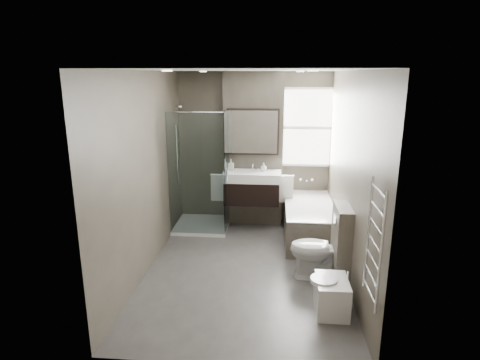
# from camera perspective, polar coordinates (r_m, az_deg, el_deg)

# --- Properties ---
(room) EXTENTS (2.70, 3.90, 2.70)m
(room) POSITION_cam_1_polar(r_m,az_deg,el_deg) (5.12, 0.84, 0.66)
(room) COLOR #464441
(room) RESTS_ON ground
(vanity_pier) EXTENTS (1.00, 0.25, 2.60)m
(vanity_pier) POSITION_cam_1_polar(r_m,az_deg,el_deg) (6.85, 1.91, 4.32)
(vanity_pier) COLOR #4F483E
(vanity_pier) RESTS_ON ground
(vanity) EXTENTS (0.95, 0.47, 0.66)m
(vanity) POSITION_cam_1_polar(r_m,az_deg,el_deg) (6.64, 1.71, -0.99)
(vanity) COLOR black
(vanity) RESTS_ON vanity_pier
(mirror_cabinet) EXTENTS (0.86, 0.08, 0.76)m
(mirror_cabinet) POSITION_cam_1_polar(r_m,az_deg,el_deg) (6.64, 1.86, 6.86)
(mirror_cabinet) COLOR black
(mirror_cabinet) RESTS_ON vanity_pier
(towel_left) EXTENTS (0.24, 0.06, 0.44)m
(towel_left) POSITION_cam_1_polar(r_m,az_deg,el_deg) (6.68, -3.11, -1.09)
(towel_left) COLOR silver
(towel_left) RESTS_ON vanity_pier
(towel_right) EXTENTS (0.24, 0.06, 0.44)m
(towel_right) POSITION_cam_1_polar(r_m,az_deg,el_deg) (6.62, 6.54, -1.32)
(towel_right) COLOR silver
(towel_right) RESTS_ON vanity_pier
(shower_enclosure) EXTENTS (0.90, 0.90, 2.00)m
(shower_enclosure) POSITION_cam_1_polar(r_m,az_deg,el_deg) (6.72, -4.76, -3.05)
(shower_enclosure) COLOR white
(shower_enclosure) RESTS_ON ground
(bathtub) EXTENTS (0.75, 1.60, 0.57)m
(bathtub) POSITION_cam_1_polar(r_m,az_deg,el_deg) (6.48, 9.74, -5.57)
(bathtub) COLOR #4F483E
(bathtub) RESTS_ON ground
(window) EXTENTS (0.98, 0.06, 1.33)m
(window) POSITION_cam_1_polar(r_m,az_deg,el_deg) (6.90, 9.52, 7.36)
(window) COLOR white
(window) RESTS_ON room
(toilet) EXTENTS (0.80, 0.51, 0.78)m
(toilet) POSITION_cam_1_polar(r_m,az_deg,el_deg) (5.27, 11.38, -9.70)
(toilet) COLOR white
(toilet) RESTS_ON ground
(cistern_box) EXTENTS (0.19, 0.55, 1.00)m
(cistern_box) POSITION_cam_1_polar(r_m,az_deg,el_deg) (5.20, 14.17, -8.89)
(cistern_box) COLOR #4F483E
(cistern_box) RESTS_ON ground
(bidet) EXTENTS (0.41, 0.48, 0.50)m
(bidet) POSITION_cam_1_polar(r_m,az_deg,el_deg) (4.70, 12.83, -15.65)
(bidet) COLOR white
(bidet) RESTS_ON ground
(towel_radiator) EXTENTS (0.03, 0.49, 1.10)m
(towel_radiator) POSITION_cam_1_polar(r_m,az_deg,el_deg) (3.76, 18.56, -8.49)
(towel_radiator) COLOR silver
(towel_radiator) RESTS_ON room
(soap_bottle_a) EXTENTS (0.09, 0.09, 0.19)m
(soap_bottle_a) POSITION_cam_1_polar(r_m,az_deg,el_deg) (6.61, -1.29, 2.13)
(soap_bottle_a) COLOR white
(soap_bottle_a) RESTS_ON vanity
(soap_bottle_b) EXTENTS (0.11, 0.11, 0.14)m
(soap_bottle_b) POSITION_cam_1_polar(r_m,az_deg,el_deg) (6.62, 3.37, 1.87)
(soap_bottle_b) COLOR white
(soap_bottle_b) RESTS_ON vanity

